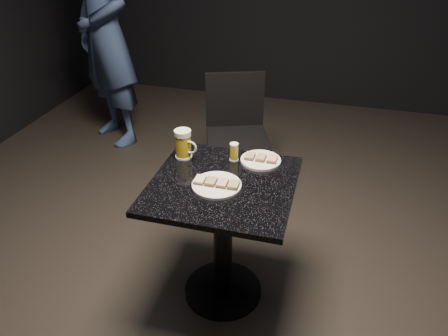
{
  "coord_description": "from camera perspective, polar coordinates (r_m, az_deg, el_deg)",
  "views": [
    {
      "loc": [
        0.48,
        -1.73,
        1.91
      ],
      "look_at": [
        0.0,
        0.02,
        0.82
      ],
      "focal_mm": 35.0,
      "sensor_mm": 36.0,
      "label": 1
    }
  ],
  "objects": [
    {
      "name": "floor",
      "position": [
        2.62,
        -0.12,
        -15.76
      ],
      "size": [
        6.0,
        6.0,
        0.0
      ],
      "primitive_type": "plane",
      "color": "black",
      "rests_on": "ground"
    },
    {
      "name": "plate_large",
      "position": [
        2.1,
        -0.97,
        -2.26
      ],
      "size": [
        0.24,
        0.24,
        0.01
      ],
      "primitive_type": "cylinder",
      "color": "white",
      "rests_on": "table"
    },
    {
      "name": "plate_small",
      "position": [
        2.31,
        4.82,
        1.0
      ],
      "size": [
        0.21,
        0.21,
        0.01
      ],
      "primitive_type": "cylinder",
      "color": "white",
      "rests_on": "table"
    },
    {
      "name": "patron",
      "position": [
        4.0,
        -15.21,
        16.55
      ],
      "size": [
        0.85,
        0.78,
        1.96
      ],
      "primitive_type": "imported",
      "rotation": [
        0.0,
        0.0,
        -0.57
      ],
      "color": "navy",
      "rests_on": "floor"
    },
    {
      "name": "table",
      "position": [
        2.28,
        -0.13,
        -6.99
      ],
      "size": [
        0.7,
        0.7,
        0.75
      ],
      "color": "black",
      "rests_on": "floor"
    },
    {
      "name": "beer_mug",
      "position": [
        2.32,
        -5.31,
        3.15
      ],
      "size": [
        0.13,
        0.09,
        0.16
      ],
      "color": "silver",
      "rests_on": "table"
    },
    {
      "name": "beer_tumbler",
      "position": [
        2.3,
        1.33,
        2.12
      ],
      "size": [
        0.05,
        0.05,
        0.1
      ],
      "color": "silver",
      "rests_on": "table"
    },
    {
      "name": "chair",
      "position": [
        3.23,
        1.62,
        5.19
      ],
      "size": [
        0.56,
        0.56,
        0.89
      ],
      "color": "black",
      "rests_on": "floor"
    },
    {
      "name": "canapes_on_plate_large",
      "position": [
        2.09,
        -0.97,
        -1.89
      ],
      "size": [
        0.22,
        0.07,
        0.02
      ],
      "color": "#4C3521",
      "rests_on": "plate_large"
    },
    {
      "name": "canapes_on_plate_small",
      "position": [
        2.31,
        4.83,
        1.36
      ],
      "size": [
        0.17,
        0.07,
        0.02
      ],
      "color": "#4C3521",
      "rests_on": "plate_small"
    }
  ]
}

